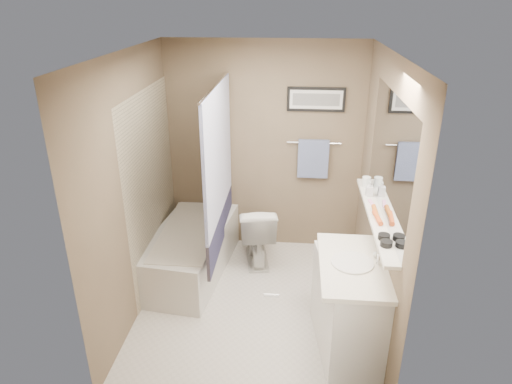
# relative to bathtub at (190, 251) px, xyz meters

# --- Properties ---
(ground) EXTENTS (2.50, 2.50, 0.00)m
(ground) POSITION_rel_bathtub_xyz_m (0.75, -0.53, -0.25)
(ground) COLOR silver
(ground) RESTS_ON ground
(ceiling) EXTENTS (2.20, 2.50, 0.04)m
(ceiling) POSITION_rel_bathtub_xyz_m (0.75, -0.53, 2.13)
(ceiling) COLOR white
(ceiling) RESTS_ON wall_back
(wall_back) EXTENTS (2.20, 0.04, 2.40)m
(wall_back) POSITION_rel_bathtub_xyz_m (0.75, 0.70, 0.95)
(wall_back) COLOR brown
(wall_back) RESTS_ON ground
(wall_front) EXTENTS (2.20, 0.04, 2.40)m
(wall_front) POSITION_rel_bathtub_xyz_m (0.75, -1.76, 0.95)
(wall_front) COLOR brown
(wall_front) RESTS_ON ground
(wall_left) EXTENTS (0.04, 2.50, 2.40)m
(wall_left) POSITION_rel_bathtub_xyz_m (-0.33, -0.53, 0.95)
(wall_left) COLOR brown
(wall_left) RESTS_ON ground
(wall_right) EXTENTS (0.04, 2.50, 2.40)m
(wall_right) POSITION_rel_bathtub_xyz_m (1.83, -0.53, 0.95)
(wall_right) COLOR brown
(wall_right) RESTS_ON ground
(tile_surround) EXTENTS (0.02, 1.55, 2.00)m
(tile_surround) POSITION_rel_bathtub_xyz_m (-0.34, -0.03, 0.75)
(tile_surround) COLOR tan
(tile_surround) RESTS_ON wall_left
(curtain_rod) EXTENTS (0.02, 1.55, 0.02)m
(curtain_rod) POSITION_rel_bathtub_xyz_m (0.35, -0.03, 1.80)
(curtain_rod) COLOR silver
(curtain_rod) RESTS_ON wall_left
(curtain_upper) EXTENTS (0.03, 1.45, 1.28)m
(curtain_upper) POSITION_rel_bathtub_xyz_m (0.35, -0.03, 1.15)
(curtain_upper) COLOR white
(curtain_upper) RESTS_ON curtain_rod
(curtain_lower) EXTENTS (0.03, 1.45, 0.36)m
(curtain_lower) POSITION_rel_bathtub_xyz_m (0.35, -0.03, 0.33)
(curtain_lower) COLOR #29284C
(curtain_lower) RESTS_ON curtain_rod
(mirror) EXTENTS (0.02, 1.60, 1.00)m
(mirror) POSITION_rel_bathtub_xyz_m (1.84, -0.68, 1.37)
(mirror) COLOR silver
(mirror) RESTS_ON wall_right
(shelf) EXTENTS (0.12, 1.60, 0.03)m
(shelf) POSITION_rel_bathtub_xyz_m (1.79, -0.68, 0.85)
(shelf) COLOR silver
(shelf) RESTS_ON wall_right
(towel_bar) EXTENTS (0.60, 0.02, 0.02)m
(towel_bar) POSITION_rel_bathtub_xyz_m (1.30, 0.68, 1.05)
(towel_bar) COLOR silver
(towel_bar) RESTS_ON wall_back
(towel) EXTENTS (0.34, 0.05, 0.44)m
(towel) POSITION_rel_bathtub_xyz_m (1.30, 0.66, 0.87)
(towel) COLOR #8FA2D1
(towel) RESTS_ON towel_bar
(art_frame) EXTENTS (0.62, 0.02, 0.26)m
(art_frame) POSITION_rel_bathtub_xyz_m (1.30, 0.70, 1.53)
(art_frame) COLOR black
(art_frame) RESTS_ON wall_back
(art_mat) EXTENTS (0.56, 0.00, 0.20)m
(art_mat) POSITION_rel_bathtub_xyz_m (1.30, 0.68, 1.53)
(art_mat) COLOR white
(art_mat) RESTS_ON art_frame
(art_image) EXTENTS (0.50, 0.00, 0.13)m
(art_image) POSITION_rel_bathtub_xyz_m (1.30, 0.68, 1.53)
(art_image) COLOR #595959
(art_image) RESTS_ON art_mat
(door) EXTENTS (0.80, 0.02, 2.00)m
(door) POSITION_rel_bathtub_xyz_m (1.30, -1.78, 0.75)
(door) COLOR silver
(door) RESTS_ON wall_front
(door_handle) EXTENTS (0.10, 0.02, 0.02)m
(door_handle) POSITION_rel_bathtub_xyz_m (0.97, -1.72, 0.75)
(door_handle) COLOR silver
(door_handle) RESTS_ON door
(bathtub) EXTENTS (0.88, 1.57, 0.50)m
(bathtub) POSITION_rel_bathtub_xyz_m (0.00, 0.00, 0.00)
(bathtub) COLOR silver
(bathtub) RESTS_ON ground
(tub_rim) EXTENTS (0.56, 1.36, 0.02)m
(tub_rim) POSITION_rel_bathtub_xyz_m (-0.00, 0.00, 0.25)
(tub_rim) COLOR beige
(tub_rim) RESTS_ON bathtub
(toilet) EXTENTS (0.50, 0.75, 0.71)m
(toilet) POSITION_rel_bathtub_xyz_m (0.70, 0.30, 0.10)
(toilet) COLOR white
(toilet) RESTS_ON ground
(vanity) EXTENTS (0.61, 0.96, 0.80)m
(vanity) POSITION_rel_bathtub_xyz_m (1.60, -1.03, 0.15)
(vanity) COLOR white
(vanity) RESTS_ON ground
(countertop) EXTENTS (0.54, 0.96, 0.04)m
(countertop) POSITION_rel_bathtub_xyz_m (1.59, -1.03, 0.57)
(countertop) COLOR white
(countertop) RESTS_ON vanity
(sink_basin) EXTENTS (0.34, 0.34, 0.01)m
(sink_basin) POSITION_rel_bathtub_xyz_m (1.58, -1.03, 0.60)
(sink_basin) COLOR white
(sink_basin) RESTS_ON countertop
(faucet_spout) EXTENTS (0.02, 0.02, 0.10)m
(faucet_spout) POSITION_rel_bathtub_xyz_m (1.78, -1.03, 0.64)
(faucet_spout) COLOR white
(faucet_spout) RESTS_ON countertop
(faucet_knob) EXTENTS (0.05, 0.05, 0.05)m
(faucet_knob) POSITION_rel_bathtub_xyz_m (1.78, -0.93, 0.62)
(faucet_knob) COLOR white
(faucet_knob) RESTS_ON countertop
(candle_bowl_near) EXTENTS (0.09, 0.09, 0.04)m
(candle_bowl_near) POSITION_rel_bathtub_xyz_m (1.79, -1.21, 0.89)
(candle_bowl_near) COLOR black
(candle_bowl_near) RESTS_ON shelf
(candle_bowl_far) EXTENTS (0.09, 0.09, 0.04)m
(candle_bowl_far) POSITION_rel_bathtub_xyz_m (1.79, -1.10, 0.89)
(candle_bowl_far) COLOR black
(candle_bowl_far) RESTS_ON shelf
(hair_brush_front) EXTENTS (0.06, 0.22, 0.04)m
(hair_brush_front) POSITION_rel_bathtub_xyz_m (1.79, -0.79, 0.89)
(hair_brush_front) COLOR #D6501E
(hair_brush_front) RESTS_ON shelf
(hair_brush_back) EXTENTS (0.04, 0.22, 0.04)m
(hair_brush_back) POSITION_rel_bathtub_xyz_m (1.79, -0.68, 0.89)
(hair_brush_back) COLOR #C35C1B
(hair_brush_back) RESTS_ON shelf
(pink_comb) EXTENTS (0.05, 0.16, 0.01)m
(pink_comb) POSITION_rel_bathtub_xyz_m (1.79, -0.47, 0.87)
(pink_comb) COLOR #F898C6
(pink_comb) RESTS_ON shelf
(glass_jar) EXTENTS (0.08, 0.08, 0.10)m
(glass_jar) POSITION_rel_bathtub_xyz_m (1.79, -0.08, 0.92)
(glass_jar) COLOR white
(glass_jar) RESTS_ON shelf
(soap_bottle) EXTENTS (0.06, 0.06, 0.14)m
(soap_bottle) POSITION_rel_bathtub_xyz_m (1.79, -0.29, 0.93)
(soap_bottle) COLOR #999999
(soap_bottle) RESTS_ON shelf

